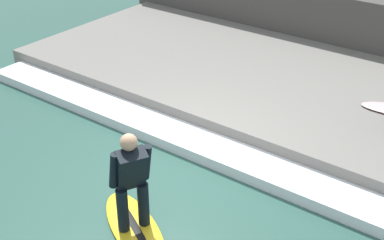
% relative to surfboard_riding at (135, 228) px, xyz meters
% --- Properties ---
extents(ground_plane, '(28.00, 28.00, 0.00)m').
position_rel_surfboard_riding_xyz_m(ground_plane, '(1.44, 0.41, -0.03)').
color(ground_plane, '#2D564C').
extents(concrete_ledge, '(4.40, 10.62, 0.36)m').
position_rel_surfboard_riding_xyz_m(concrete_ledge, '(4.65, 0.41, 0.15)').
color(concrete_ledge, slate).
rests_on(concrete_ledge, ground_plane).
extents(back_wall, '(0.50, 11.15, 1.44)m').
position_rel_surfboard_riding_xyz_m(back_wall, '(7.10, 0.41, 0.69)').
color(back_wall, '#474442').
rests_on(back_wall, ground_plane).
extents(wave_foam_crest, '(0.70, 10.09, 0.18)m').
position_rel_surfboard_riding_xyz_m(wave_foam_crest, '(2.09, 0.41, 0.06)').
color(wave_foam_crest, silver).
rests_on(wave_foam_crest, ground_plane).
extents(surfboard_riding, '(1.29, 1.73, 0.07)m').
position_rel_surfboard_riding_xyz_m(surfboard_riding, '(0.00, 0.00, 0.00)').
color(surfboard_riding, yellow).
rests_on(surfboard_riding, ground_plane).
extents(surfer_riding, '(0.50, 0.51, 1.39)m').
position_rel_surfboard_riding_xyz_m(surfer_riding, '(0.00, -0.00, 0.80)').
color(surfer_riding, black).
rests_on(surfer_riding, surfboard_riding).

